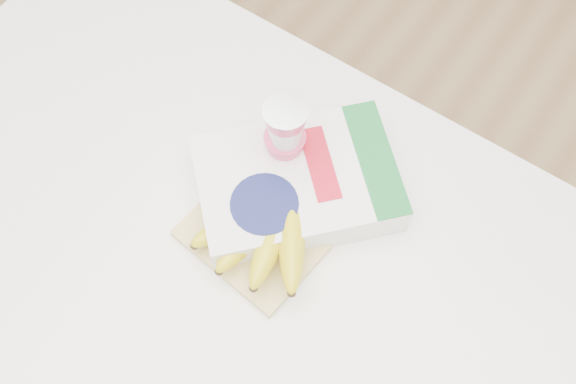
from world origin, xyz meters
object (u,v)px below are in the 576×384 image
object	(u,v)px
bananas	(267,228)
cereal_box	(297,184)
table	(235,330)
yogurt_stack	(285,135)
cutting_board	(279,211)

from	to	relation	value
bananas	cereal_box	bearing A→B (deg)	93.82
table	yogurt_stack	size ratio (longest dim) A/B	8.08
cutting_board	cereal_box	world-z (taller)	cereal_box
table	cutting_board	size ratio (longest dim) A/B	4.54
bananas	cutting_board	bearing A→B (deg)	102.99
yogurt_stack	cereal_box	bearing A→B (deg)	-33.96
yogurt_stack	bananas	bearing A→B (deg)	-67.66
cutting_board	bananas	size ratio (longest dim) A/B	1.35
cutting_board	bananas	xyz separation A→B (m)	(0.01, -0.05, 0.04)
cutting_board	cereal_box	bearing A→B (deg)	89.95
cutting_board	bananas	world-z (taller)	bananas
table	bananas	distance (m)	0.55
table	bananas	size ratio (longest dim) A/B	6.13
cutting_board	yogurt_stack	distance (m)	0.13
table	yogurt_stack	bearing A→B (deg)	87.66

